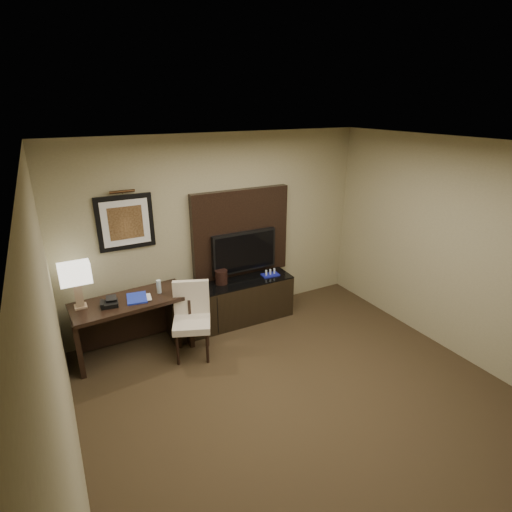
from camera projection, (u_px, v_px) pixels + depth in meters
floor at (320, 417)px, 4.17m from camera, size 4.50×5.00×0.01m
ceiling at (339, 152)px, 3.19m from camera, size 4.50×5.00×0.01m
wall_back at (220, 230)px, 5.73m from camera, size 4.50×0.01×2.70m
wall_left at (61, 376)px, 2.68m from camera, size 0.01×5.00×2.70m
wall_right at (482, 259)px, 4.67m from camera, size 0.01×5.00×2.70m
desk at (134, 326)px, 5.13m from camera, size 1.46×0.71×0.76m
credenza at (230, 302)px, 5.85m from camera, size 1.87×0.54×0.64m
tv_wall_panel at (241, 233)px, 5.84m from camera, size 1.50×0.12×1.30m
tv at (244, 251)px, 5.85m from camera, size 1.00×0.08×0.60m
artwork at (125, 222)px, 5.03m from camera, size 0.70×0.04×0.70m
picture_light at (122, 192)px, 4.85m from camera, size 0.04×0.04×0.30m
desk_chair at (192, 323)px, 5.01m from camera, size 0.62×0.66×0.95m
table_lamp at (77, 285)px, 4.70m from camera, size 0.37×0.22×0.59m
desk_phone at (109, 302)px, 4.82m from camera, size 0.22×0.20×0.10m
blue_folder at (137, 298)px, 5.01m from camera, size 0.28×0.35×0.02m
book at (138, 292)px, 4.95m from camera, size 0.15×0.04×0.20m
water_bottle at (159, 287)px, 5.14m from camera, size 0.07×0.07×0.18m
ice_bucket at (221, 277)px, 5.68m from camera, size 0.19×0.19×0.20m
minibar_tray at (270, 273)px, 5.96m from camera, size 0.27×0.17×0.09m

